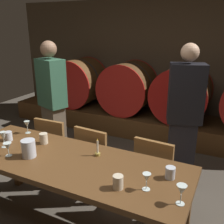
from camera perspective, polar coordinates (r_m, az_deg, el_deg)
ground_plane at (r=2.93m, az=-8.81°, el=-23.08°), size 8.32×8.32×0.00m
back_wall at (r=5.15m, az=11.18°, el=10.03°), size 6.40×0.24×2.40m
barrel_shelf at (r=4.89m, az=8.72°, el=-2.64°), size 5.76×0.90×0.36m
wine_barrel_far_left at (r=5.36m, az=-7.24°, el=6.51°), size 0.94×0.79×0.94m
wine_barrel_center_left at (r=4.86m, az=3.51°, el=5.38°), size 0.94×0.79×0.94m
wine_barrel_center_right at (r=4.59m, az=15.02°, el=3.96°), size 0.94×0.79×0.94m
dining_table at (r=2.47m, az=-9.71°, el=-11.77°), size 2.25×0.80×0.78m
chair_left at (r=3.35m, az=-12.19°, el=-7.51°), size 0.42×0.42×0.88m
chair_center at (r=3.02m, az=-3.51°, el=-10.08°), size 0.43×0.43×0.88m
chair_right at (r=2.81m, az=9.57°, el=-12.79°), size 0.42×0.42×0.88m
guest_left at (r=3.64m, az=-12.88°, el=1.59°), size 0.44×0.35×1.75m
guest_right at (r=3.09m, az=15.45°, el=-1.68°), size 0.44×0.35×1.76m
candle_right at (r=2.44m, az=-3.20°, el=-8.53°), size 0.05×0.05×0.18m
pitcher at (r=2.53m, az=-17.85°, el=-7.62°), size 0.13×0.13×0.16m
wine_glass_far_left at (r=3.06m, az=-18.16°, el=-2.65°), size 0.06×0.06×0.14m
wine_glass_left at (r=2.79m, az=-22.77°, el=-4.98°), size 0.06×0.06×0.16m
wine_glass_center at (r=2.60m, az=-21.93°, el=-7.07°), size 0.08×0.08×0.13m
wine_glass_right at (r=1.97m, az=7.61°, el=-14.21°), size 0.06×0.06×0.13m
wine_glass_far_right at (r=1.87m, az=15.01°, el=-16.31°), size 0.07×0.07×0.15m
cup_far_left at (r=2.95m, az=-21.81°, el=-4.95°), size 0.08×0.08×0.10m
cup_center_left at (r=2.76m, az=-14.78°, el=-5.63°), size 0.08×0.08×0.11m
cup_center_right at (r=2.00m, az=1.33°, el=-15.12°), size 0.08×0.08×0.11m
cup_far_right at (r=2.16m, az=12.66°, el=-12.88°), size 0.08×0.08×0.10m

